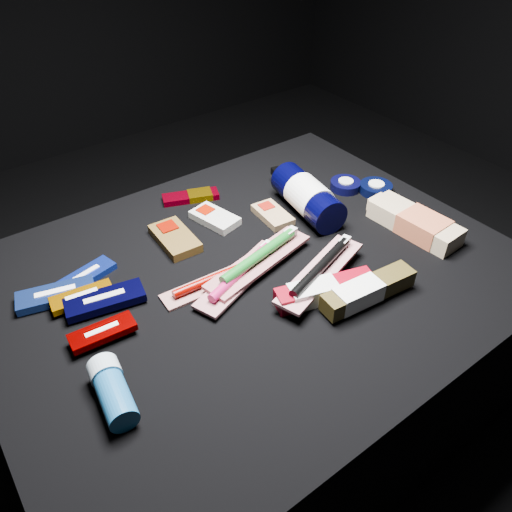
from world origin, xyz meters
TOP-DOWN VIEW (x-y plane):
  - ground at (0.00, 0.00)m, footprint 3.00×3.00m
  - cloth_table at (0.00, 0.00)m, footprint 0.98×0.78m
  - luna_bar_0 at (-0.27, 0.17)m, footprint 0.12×0.07m
  - luna_bar_1 at (-0.33, 0.14)m, footprint 0.14×0.08m
  - luna_bar_2 at (-0.27, 0.08)m, footprint 0.14×0.08m
  - luna_bar_3 at (-0.30, 0.11)m, footprint 0.11×0.05m
  - luna_bar_4 at (-0.30, 0.00)m, footprint 0.11×0.05m
  - clif_bar_0 at (-0.08, 0.17)m, footprint 0.07×0.12m
  - clif_bar_1 at (0.03, 0.18)m, footprint 0.08×0.12m
  - clif_bar_2 at (0.14, 0.12)m, footprint 0.06×0.10m
  - power_bar at (0.04, 0.28)m, footprint 0.13×0.08m
  - lotion_bottle at (0.21, 0.09)m, footprint 0.11×0.25m
  - cream_tin_upper at (0.35, 0.11)m, footprint 0.07×0.07m
  - cream_tin_lower at (0.40, 0.06)m, footprint 0.08×0.08m
  - bodywash_bottle at (0.35, -0.10)m, footprint 0.08×0.21m
  - deodorant_stick at (-0.34, -0.12)m, footprint 0.06×0.12m
  - toothbrush_pack_0 at (-0.08, 0.01)m, footprint 0.20×0.06m
  - toothbrush_pack_1 at (-0.03, -0.01)m, footprint 0.23×0.13m
  - toothbrush_pack_2 at (0.02, -0.00)m, footprint 0.25×0.11m
  - toothbrush_pack_3 at (0.08, -0.10)m, footprint 0.24×0.12m
  - toothpaste_carton_red at (0.05, -0.14)m, footprint 0.19×0.09m
  - toothpaste_carton_green at (0.11, -0.19)m, footprint 0.19×0.06m

SIDE VIEW (x-z plane):
  - ground at x=0.00m, z-range 0.00..0.00m
  - cloth_table at x=0.00m, z-range 0.00..0.40m
  - luna_bar_0 at x=-0.27m, z-range 0.40..0.41m
  - power_bar at x=0.04m, z-range 0.40..0.42m
  - toothbrush_pack_0 at x=-0.08m, z-range 0.40..0.42m
  - clif_bar_2 at x=0.14m, z-range 0.40..0.42m
  - clif_bar_1 at x=0.03m, z-range 0.40..0.42m
  - clif_bar_0 at x=-0.08m, z-range 0.40..0.42m
  - cream_tin_upper at x=0.35m, z-range 0.40..0.42m
  - luna_bar_1 at x=-0.33m, z-range 0.40..0.42m
  - cream_tin_lower at x=0.40m, z-range 0.40..0.42m
  - luna_bar_2 at x=-0.27m, z-range 0.40..0.42m
  - luna_bar_3 at x=-0.30m, z-range 0.41..0.42m
  - toothbrush_pack_1 at x=-0.03m, z-range 0.40..0.43m
  - luna_bar_4 at x=-0.30m, z-range 0.41..0.42m
  - toothpaste_carton_red at x=0.05m, z-range 0.40..0.43m
  - bodywash_bottle at x=0.35m, z-range 0.40..0.44m
  - deodorant_stick at x=-0.34m, z-range 0.40..0.45m
  - toothpaste_carton_green at x=0.11m, z-range 0.41..0.44m
  - toothbrush_pack_2 at x=0.02m, z-range 0.41..0.44m
  - toothbrush_pack_3 at x=0.08m, z-range 0.42..0.44m
  - lotion_bottle at x=0.21m, z-range 0.40..0.48m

